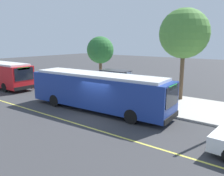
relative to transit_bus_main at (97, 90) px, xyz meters
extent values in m
plane|color=#38383A|center=(0.88, -1.01, -1.62)|extent=(120.00, 120.00, 0.00)
cube|color=#B7B2A8|center=(0.88, 4.99, -1.54)|extent=(44.00, 6.40, 0.15)
cube|color=#E0D64C|center=(0.88, -3.21, -1.61)|extent=(36.00, 0.14, 0.01)
cube|color=navy|center=(-0.02, -0.01, -0.07)|extent=(12.24, 3.18, 2.40)
cube|color=silver|center=(-0.02, -0.01, 1.23)|extent=(11.25, 2.87, 0.20)
cube|color=black|center=(6.05, 0.31, 0.36)|extent=(0.15, 2.17, 1.34)
cube|color=black|center=(-0.08, 1.28, 0.22)|extent=(10.65, 0.60, 1.06)
cube|color=yellow|center=(-0.08, 1.28, -1.05)|extent=(11.50, 0.63, 0.28)
cube|color=#26D83F|center=(6.06, 0.31, 0.95)|extent=(0.10, 1.40, 0.24)
cube|color=black|center=(6.07, 0.31, -1.09)|extent=(0.21, 2.50, 0.36)
cylinder|color=black|center=(3.68, 1.34, -1.12)|extent=(1.01, 0.33, 1.00)
cylinder|color=black|center=(3.80, -0.97, -1.12)|extent=(1.01, 0.33, 1.00)
cylinder|color=black|center=(-3.71, 0.95, -1.12)|extent=(1.01, 0.33, 1.00)
cylinder|color=black|center=(-3.59, -1.35, -1.12)|extent=(1.01, 0.33, 1.00)
cube|color=black|center=(-10.29, 0.15, 0.36)|extent=(0.04, 2.17, 1.34)
cube|color=black|center=(-15.54, 1.43, 0.22)|extent=(9.21, 0.06, 1.06)
cube|color=white|center=(-15.54, 1.44, -1.05)|extent=(9.94, 0.05, 0.28)
cube|color=#26D83F|center=(-10.29, 0.15, 0.95)|extent=(0.03, 1.40, 0.24)
cube|color=black|center=(-10.28, 0.15, -1.09)|extent=(0.09, 2.50, 0.36)
cylinder|color=black|center=(-12.30, 1.30, -1.12)|extent=(1.00, 0.28, 1.00)
cylinder|color=black|center=(-12.29, -1.01, -1.12)|extent=(1.00, 0.28, 1.00)
cylinder|color=#333338|center=(-0.27, 5.13, -0.27)|extent=(0.10, 0.10, 2.40)
cylinder|color=#333338|center=(-0.27, 3.83, -0.27)|extent=(0.10, 0.10, 2.40)
cylinder|color=#333338|center=(-2.87, 5.13, -0.27)|extent=(0.10, 0.10, 2.40)
cylinder|color=#333338|center=(-2.87, 3.83, -0.27)|extent=(0.10, 0.10, 2.40)
cube|color=#333338|center=(-1.57, 4.48, 0.97)|extent=(2.90, 1.60, 0.08)
cube|color=#4C606B|center=(-1.57, 5.13, -0.27)|extent=(2.47, 0.04, 2.16)
cube|color=navy|center=(-2.87, 4.48, -0.32)|extent=(0.06, 1.11, 1.82)
cube|color=brown|center=(-1.55, 4.72, -1.02)|extent=(1.60, 0.44, 0.06)
cube|color=brown|center=(-1.55, 4.96, -0.74)|extent=(1.60, 0.05, 0.44)
cube|color=#333338|center=(-2.27, 4.72, -1.24)|extent=(0.08, 0.40, 0.45)
cube|color=#333338|center=(-0.83, 4.72, -1.24)|extent=(0.08, 0.40, 0.45)
cylinder|color=#333338|center=(1.38, 2.41, -0.07)|extent=(0.07, 0.07, 2.80)
cube|color=white|center=(1.38, 2.39, 1.03)|extent=(0.44, 0.03, 0.56)
cube|color=red|center=(1.38, 2.38, 1.03)|extent=(0.40, 0.01, 0.16)
cylinder|color=#282D47|center=(0.50, 2.82, -1.04)|extent=(0.14, 0.14, 0.85)
cylinder|color=#282D47|center=(0.50, 2.64, -1.04)|extent=(0.14, 0.14, 0.85)
cube|color=beige|center=(0.50, 2.73, -0.31)|extent=(0.24, 0.40, 0.62)
sphere|color=tan|center=(0.50, 2.73, 0.11)|extent=(0.22, 0.22, 0.22)
cylinder|color=brown|center=(4.11, 6.90, 0.67)|extent=(0.36, 0.36, 4.27)
sphere|color=#4C8438|center=(4.11, 6.90, 4.43)|extent=(4.35, 4.35, 4.35)
cylinder|color=brown|center=(-5.85, 7.33, 0.06)|extent=(0.36, 0.36, 3.05)
sphere|color=#28662D|center=(-5.85, 7.33, 2.75)|extent=(3.11, 3.11, 3.11)
camera|label=1|loc=(11.70, -13.45, 3.84)|focal=37.24mm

